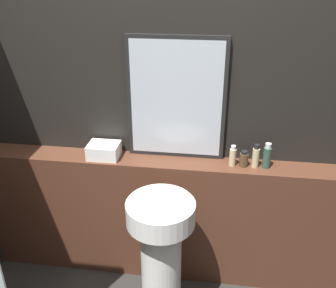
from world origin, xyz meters
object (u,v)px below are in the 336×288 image
Objects in this scene: pedestal_sink at (161,251)px; lotion_bottle at (256,157)px; body_wash_bottle at (267,157)px; shampoo_bottle at (233,156)px; conditioner_bottle at (244,159)px; mirror at (176,100)px; towel_stack at (104,150)px.

lotion_bottle is (0.54, 0.41, 0.46)m from pedestal_sink.
pedestal_sink is 0.87m from body_wash_bottle.
pedestal_sink is 6.44× the size of shampoo_bottle.
shampoo_bottle is at bearing 180.00° from conditioner_bottle.
lotion_bottle is at bearing -180.00° from body_wash_bottle.
mirror reaches higher than conditioner_bottle.
body_wash_bottle is at bearing 0.00° from lotion_bottle.
mirror is 7.49× the size of conditioner_bottle.
pedestal_sink is 8.44× the size of conditioner_bottle.
conditioner_bottle reaches higher than towel_stack.
shampoo_bottle is at bearing 0.00° from towel_stack.
conditioner_bottle is at bearing 180.00° from lotion_bottle.
shampoo_bottle reaches higher than towel_stack.
pedestal_sink is 0.76m from conditioner_bottle.
towel_stack is 1.93× the size of conditioner_bottle.
shampoo_bottle is 0.14m from lotion_bottle.
conditioner_bottle is 0.63× the size of body_wash_bottle.
pedestal_sink is 0.82m from lotion_bottle.
towel_stack is 1.05m from body_wash_bottle.
lotion_bottle reaches higher than towel_stack.
body_wash_bottle is (0.21, 0.00, 0.01)m from shampoo_bottle.
mirror is at bearing 86.93° from pedestal_sink.
conditioner_bottle is 0.14m from body_wash_bottle.
pedestal_sink is at bearing -142.89° from lotion_bottle.
mirror reaches higher than shampoo_bottle.
mirror is 0.59m from towel_stack.
towel_stack is at bearing -169.93° from mirror.
body_wash_bottle is at bearing -8.13° from mirror.
pedestal_sink is 0.74m from towel_stack.
mirror is at bearing 169.35° from conditioner_bottle.
towel_stack is 0.98m from lotion_bottle.
pedestal_sink is at bearing -146.12° from body_wash_bottle.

